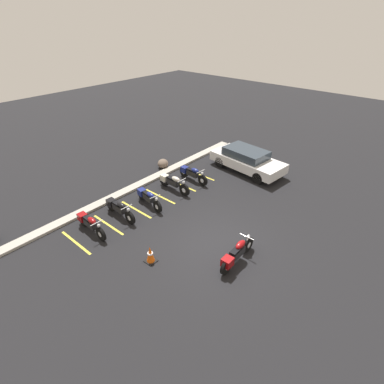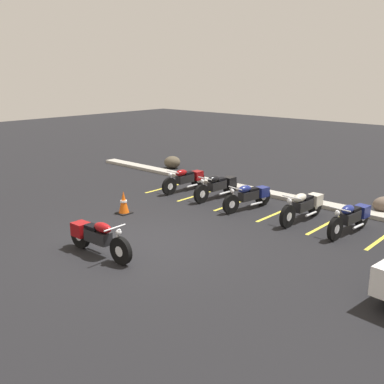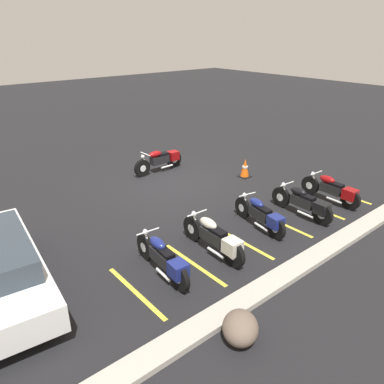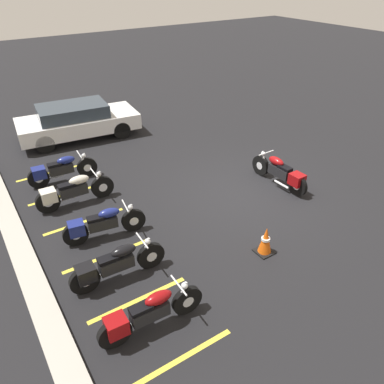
# 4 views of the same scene
# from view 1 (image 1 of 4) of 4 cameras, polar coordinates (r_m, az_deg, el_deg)

# --- Properties ---
(ground) EXTENTS (60.00, 60.00, 0.00)m
(ground) POSITION_cam_1_polar(r_m,az_deg,el_deg) (12.12, 4.60, -10.14)
(ground) COLOR black
(motorcycle_maroon_featured) EXTENTS (2.12, 0.59, 0.83)m
(motorcycle_maroon_featured) POSITION_cam_1_polar(r_m,az_deg,el_deg) (11.19, 8.42, -11.59)
(motorcycle_maroon_featured) COLOR black
(motorcycle_maroon_featured) RESTS_ON ground
(parked_bike_0) EXTENTS (0.57, 2.04, 0.80)m
(parked_bike_0) POSITION_cam_1_polar(r_m,az_deg,el_deg) (13.23, -18.90, -5.64)
(parked_bike_0) COLOR black
(parked_bike_0) RESTS_ON ground
(parked_bike_1) EXTENTS (0.58, 2.07, 0.81)m
(parked_bike_1) POSITION_cam_1_polar(r_m,az_deg,el_deg) (13.83, -13.80, -2.98)
(parked_bike_1) COLOR black
(parked_bike_1) RESTS_ON ground
(parked_bike_2) EXTENTS (0.66, 1.98, 0.78)m
(parked_bike_2) POSITION_cam_1_polar(r_m,az_deg,el_deg) (14.37, -8.37, -1.01)
(parked_bike_2) COLOR black
(parked_bike_2) RESTS_ON ground
(parked_bike_3) EXTENTS (0.60, 2.13, 0.84)m
(parked_bike_3) POSITION_cam_1_polar(r_m,az_deg,el_deg) (15.47, -3.74, 1.89)
(parked_bike_3) COLOR black
(parked_bike_3) RESTS_ON ground
(parked_bike_4) EXTENTS (0.57, 2.05, 0.80)m
(parked_bike_4) POSITION_cam_1_polar(r_m,az_deg,el_deg) (16.35, -0.03, 3.58)
(parked_bike_4) COLOR black
(parked_bike_4) RESTS_ON ground
(car_white) EXTENTS (2.25, 4.47, 1.29)m
(car_white) POSITION_cam_1_polar(r_m,az_deg,el_deg) (17.63, 10.41, 6.09)
(car_white) COLOR black
(car_white) RESTS_ON ground
(concrete_curb) EXTENTS (18.00, 0.50, 0.12)m
(concrete_curb) POSITION_cam_1_polar(r_m,az_deg,el_deg) (15.66, -13.26, -0.20)
(concrete_curb) COLOR #A8A399
(concrete_curb) RESTS_ON ground
(landscape_rock_0) EXTENTS (0.99, 0.98, 0.51)m
(landscape_rock_0) POSITION_cam_1_polar(r_m,az_deg,el_deg) (17.93, -5.55, 5.41)
(landscape_rock_0) COLOR brown
(landscape_rock_0) RESTS_ON ground
(traffic_cone) EXTENTS (0.40, 0.40, 0.69)m
(traffic_cone) POSITION_cam_1_polar(r_m,az_deg,el_deg) (11.33, -7.95, -11.71)
(traffic_cone) COLOR black
(traffic_cone) RESTS_ON ground
(stall_line_0) EXTENTS (0.10, 2.10, 0.00)m
(stall_line_0) POSITION_cam_1_polar(r_m,az_deg,el_deg) (13.09, -21.24, -8.97)
(stall_line_0) COLOR gold
(stall_line_0) RESTS_ON ground
(stall_line_1) EXTENTS (0.10, 2.10, 0.00)m
(stall_line_1) POSITION_cam_1_polar(r_m,az_deg,el_deg) (13.64, -15.66, -6.03)
(stall_line_1) COLOR gold
(stall_line_1) RESTS_ON ground
(stall_line_2) EXTENTS (0.10, 2.10, 0.00)m
(stall_line_2) POSITION_cam_1_polar(r_m,az_deg,el_deg) (14.34, -10.62, -3.30)
(stall_line_2) COLOR gold
(stall_line_2) RESTS_ON ground
(stall_line_3) EXTENTS (0.10, 2.10, 0.00)m
(stall_line_3) POSITION_cam_1_polar(r_m,az_deg,el_deg) (15.17, -6.12, -0.82)
(stall_line_3) COLOR gold
(stall_line_3) RESTS_ON ground
(stall_line_4) EXTENTS (0.10, 2.10, 0.00)m
(stall_line_4) POSITION_cam_1_polar(r_m,az_deg,el_deg) (16.11, -2.11, 1.40)
(stall_line_4) COLOR gold
(stall_line_4) RESTS_ON ground
(stall_line_5) EXTENTS (0.10, 2.10, 0.00)m
(stall_line_5) POSITION_cam_1_polar(r_m,az_deg,el_deg) (17.14, 1.43, 3.35)
(stall_line_5) COLOR gold
(stall_line_5) RESTS_ON ground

